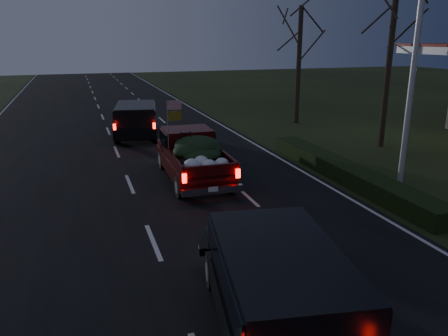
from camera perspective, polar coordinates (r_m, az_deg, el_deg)
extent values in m
plane|color=black|center=(11.73, -9.21, -9.59)|extent=(120.00, 120.00, 0.00)
cube|color=black|center=(11.73, -9.21, -9.55)|extent=(14.00, 120.00, 0.02)
cube|color=black|center=(17.08, 15.56, -0.49)|extent=(1.00, 10.00, 0.60)
cylinder|color=silver|center=(16.66, 23.65, 13.06)|extent=(0.20, 0.20, 9.00)
cylinder|color=black|center=(22.42, 20.81, 13.28)|extent=(0.28, 0.28, 8.50)
cylinder|color=black|center=(27.76, 9.72, 12.98)|extent=(0.28, 0.28, 7.00)
cube|color=#400808|center=(16.48, -4.13, 0.54)|extent=(2.10, 4.98, 0.54)
cube|color=#400808|center=(17.14, -4.85, 3.70)|extent=(1.86, 1.63, 0.89)
cube|color=black|center=(17.12, -4.86, 4.02)|extent=(1.96, 1.53, 0.54)
cube|color=#400808|center=(15.20, -3.05, 0.34)|extent=(1.90, 2.81, 0.06)
ellipsoid|color=black|center=(15.56, -3.35, 2.41)|extent=(1.62, 1.82, 0.59)
cylinder|color=gray|center=(15.98, -7.34, 5.21)|extent=(0.03, 0.03, 1.97)
cube|color=red|center=(15.89, -6.50, 8.17)|extent=(0.51, 0.03, 0.33)
cube|color=gold|center=(15.95, -6.45, 6.77)|extent=(0.51, 0.03, 0.33)
cube|color=black|center=(24.16, -11.35, 5.56)|extent=(2.90, 5.31, 0.63)
cube|color=black|center=(23.77, -11.47, 7.13)|extent=(2.55, 3.94, 0.84)
cube|color=black|center=(23.76, -11.48, 7.33)|extent=(2.64, 3.86, 0.50)
cube|color=black|center=(8.22, 6.69, -16.66)|extent=(2.87, 5.24, 0.62)
cube|color=black|center=(7.65, 7.39, -13.28)|extent=(2.52, 3.89, 0.83)
cube|color=black|center=(7.60, 7.42, -12.74)|extent=(2.61, 3.81, 0.50)
cube|color=black|center=(8.57, -2.93, -10.62)|extent=(0.14, 0.24, 0.17)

